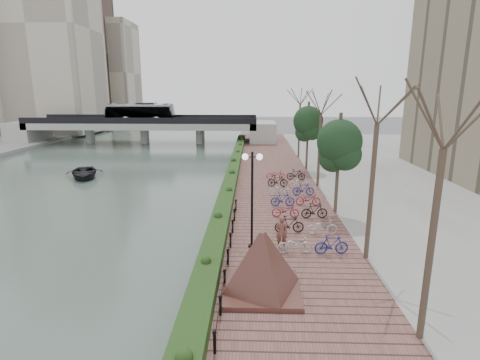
{
  "coord_description": "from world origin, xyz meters",
  "views": [
    {
      "loc": [
        2.52,
        -14.87,
        8.33
      ],
      "look_at": [
        1.59,
        11.59,
        2.0
      ],
      "focal_mm": 28.0,
      "sensor_mm": 36.0,
      "label": 1
    }
  ],
  "objects_px": {
    "lamppost": "(252,180)",
    "pedestrian": "(281,232)",
    "motorcycle": "(264,264)",
    "boat": "(84,173)",
    "granite_monument": "(262,262)"
  },
  "relations": [
    {
      "from": "lamppost",
      "to": "pedestrian",
      "type": "bearing_deg",
      "value": 1.17
    },
    {
      "from": "lamppost",
      "to": "pedestrian",
      "type": "height_order",
      "value": "lamppost"
    },
    {
      "from": "pedestrian",
      "to": "boat",
      "type": "bearing_deg",
      "value": -35.58
    },
    {
      "from": "motorcycle",
      "to": "pedestrian",
      "type": "height_order",
      "value": "pedestrian"
    },
    {
      "from": "boat",
      "to": "pedestrian",
      "type": "bearing_deg",
      "value": -65.34
    },
    {
      "from": "granite_monument",
      "to": "boat",
      "type": "relative_size",
      "value": 0.89
    },
    {
      "from": "boat",
      "to": "lamppost",
      "type": "bearing_deg",
      "value": -67.9
    },
    {
      "from": "lamppost",
      "to": "pedestrian",
      "type": "relative_size",
      "value": 3.01
    },
    {
      "from": "motorcycle",
      "to": "pedestrian",
      "type": "relative_size",
      "value": 1.06
    },
    {
      "from": "motorcycle",
      "to": "pedestrian",
      "type": "bearing_deg",
      "value": 84.62
    },
    {
      "from": "lamppost",
      "to": "pedestrian",
      "type": "distance_m",
      "value": 3.13
    },
    {
      "from": "motorcycle",
      "to": "granite_monument",
      "type": "bearing_deg",
      "value": -84.46
    },
    {
      "from": "granite_monument",
      "to": "pedestrian",
      "type": "height_order",
      "value": "granite_monument"
    },
    {
      "from": "granite_monument",
      "to": "motorcycle",
      "type": "bearing_deg",
      "value": 83.83
    },
    {
      "from": "lamppost",
      "to": "motorcycle",
      "type": "xyz_separation_m",
      "value": [
        0.56,
        -3.08,
        -3.02
      ]
    }
  ]
}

